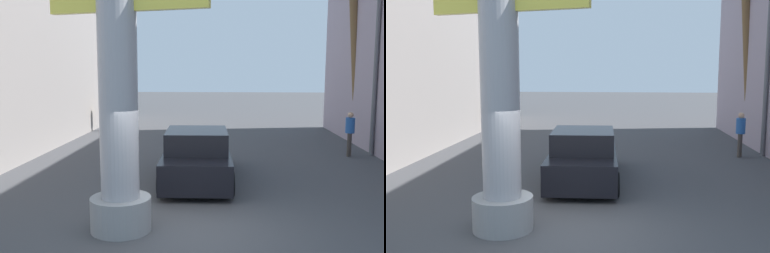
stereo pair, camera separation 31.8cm
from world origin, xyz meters
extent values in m
plane|color=#424244|center=(0.00, 10.00, 0.00)|extent=(90.31, 90.31, 0.00)
cylinder|color=#9E9EA3|center=(-1.25, -0.05, 3.79)|extent=(0.78, 0.78, 7.57)
cylinder|color=gray|center=(-1.25, -0.05, 0.35)|extent=(1.25, 1.25, 0.70)
cylinder|color=#59595E|center=(6.67, 8.32, 3.56)|extent=(0.16, 0.16, 7.12)
sphere|color=green|center=(-2.06, 3.30, 5.01)|extent=(0.14, 0.14, 0.14)
cylinder|color=black|center=(-0.86, 5.93, 0.32)|extent=(0.24, 0.65, 0.64)
cylinder|color=black|center=(0.94, 5.99, 0.32)|extent=(0.24, 0.65, 0.64)
cylinder|color=black|center=(-0.75, 2.43, 0.32)|extent=(0.24, 0.65, 0.64)
cylinder|color=black|center=(1.06, 2.49, 0.32)|extent=(0.24, 0.65, 0.64)
cube|color=black|center=(0.10, 4.21, 0.56)|extent=(2.06, 5.05, 0.80)
cube|color=black|center=(0.11, 3.83, 1.26)|extent=(1.82, 2.15, 0.60)
cylinder|color=brown|center=(6.76, 11.31, 4.52)|extent=(1.02, 0.57, 9.05)
cylinder|color=brown|center=(-7.09, 10.87, 3.48)|extent=(0.70, 0.34, 6.97)
cylinder|color=#3F3833|center=(5.80, 8.18, 0.45)|extent=(0.14, 0.14, 0.90)
cylinder|color=#3F3833|center=(5.71, 8.00, 0.45)|extent=(0.14, 0.14, 0.90)
cylinder|color=#2659A5|center=(5.75, 8.09, 1.19)|extent=(0.45, 0.45, 0.58)
sphere|color=tan|center=(5.75, 8.09, 1.59)|extent=(0.22, 0.22, 0.22)
cylinder|color=black|center=(-5.41, 14.26, 0.45)|extent=(0.14, 0.14, 0.90)
cylinder|color=black|center=(-5.60, 14.18, 0.45)|extent=(0.14, 0.14, 0.90)
cylinder|color=gold|center=(-5.51, 14.22, 1.19)|extent=(0.45, 0.45, 0.57)
sphere|color=tan|center=(-5.51, 14.22, 1.58)|extent=(0.22, 0.22, 0.22)
camera|label=1|loc=(0.76, -8.44, 3.30)|focal=40.00mm
camera|label=2|loc=(1.08, -8.42, 3.30)|focal=40.00mm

